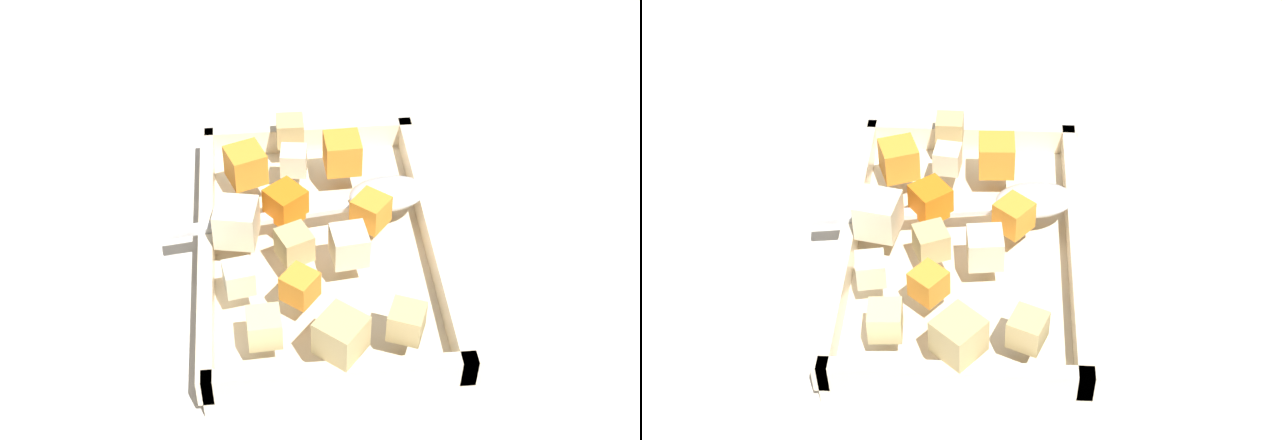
# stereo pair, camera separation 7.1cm
# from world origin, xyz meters

# --- Properties ---
(ground_plane) EXTENTS (4.00, 4.00, 0.00)m
(ground_plane) POSITION_xyz_m (0.00, 0.00, 0.00)
(ground_plane) COLOR beige
(baking_dish) EXTENTS (0.30, 0.21, 0.04)m
(baking_dish) POSITION_xyz_m (-0.02, 0.00, 0.01)
(baking_dish) COLOR beige
(baking_dish) RESTS_ON ground_plane
(carrot_chunk_rim_edge) EXTENTS (0.03, 0.03, 0.02)m
(carrot_chunk_rim_edge) POSITION_xyz_m (-0.09, 0.03, 0.05)
(carrot_chunk_rim_edge) COLOR orange
(carrot_chunk_rim_edge) RESTS_ON baking_dish
(carrot_chunk_corner_nw) EXTENTS (0.04, 0.04, 0.03)m
(carrot_chunk_corner_nw) POSITION_xyz_m (0.00, 0.03, 0.06)
(carrot_chunk_corner_nw) COLOR orange
(carrot_chunk_corner_nw) RESTS_ON baking_dish
(carrot_chunk_corner_ne) EXTENTS (0.04, 0.04, 0.03)m
(carrot_chunk_corner_ne) POSITION_xyz_m (-0.02, -0.04, 0.05)
(carrot_chunk_corner_ne) COLOR orange
(carrot_chunk_corner_ne) RESTS_ON baking_dish
(carrot_chunk_back_center) EXTENTS (0.04, 0.04, 0.03)m
(carrot_chunk_back_center) POSITION_xyz_m (0.05, 0.06, 0.06)
(carrot_chunk_back_center) COLOR orange
(carrot_chunk_back_center) RESTS_ON baking_dish
(carrot_chunk_mid_left) EXTENTS (0.03, 0.03, 0.03)m
(carrot_chunk_mid_left) POSITION_xyz_m (0.06, -0.02, 0.06)
(carrot_chunk_mid_left) COLOR orange
(carrot_chunk_mid_left) RESTS_ON baking_dish
(potato_chunk_corner_se) EXTENTS (0.03, 0.03, 0.03)m
(potato_chunk_corner_se) POSITION_xyz_m (-0.13, 0.06, 0.05)
(potato_chunk_corner_se) COLOR #E0CC89
(potato_chunk_corner_se) RESTS_ON baking_dish
(potato_chunk_mid_right) EXTENTS (0.04, 0.04, 0.03)m
(potato_chunk_mid_right) POSITION_xyz_m (-0.02, 0.07, 0.06)
(potato_chunk_mid_right) COLOR beige
(potato_chunk_mid_right) RESTS_ON baking_dish
(potato_chunk_corner_sw) EXTENTS (0.03, 0.03, 0.03)m
(potato_chunk_corner_sw) POSITION_xyz_m (-0.14, -0.05, 0.05)
(potato_chunk_corner_sw) COLOR tan
(potato_chunk_corner_sw) RESTS_ON baking_dish
(potato_chunk_near_spoon) EXTENTS (0.03, 0.03, 0.03)m
(potato_chunk_near_spoon) POSITION_xyz_m (-0.05, 0.03, 0.05)
(potato_chunk_near_spoon) COLOR tan
(potato_chunk_near_spoon) RESTS_ON baking_dish
(potato_chunk_near_left) EXTENTS (0.04, 0.04, 0.03)m
(potato_chunk_near_left) POSITION_xyz_m (-0.15, 0.00, 0.06)
(potato_chunk_near_left) COLOR tan
(potato_chunk_near_left) RESTS_ON baking_dish
(potato_chunk_front_center) EXTENTS (0.03, 0.03, 0.03)m
(potato_chunk_front_center) POSITION_xyz_m (-0.06, -0.02, 0.06)
(potato_chunk_front_center) COLOR beige
(potato_chunk_front_center) RESTS_ON baking_dish
(potato_chunk_near_right) EXTENTS (0.03, 0.03, 0.02)m
(potato_chunk_near_right) POSITION_xyz_m (-0.08, 0.07, 0.05)
(potato_chunk_near_right) COLOR beige
(potato_chunk_near_right) RESTS_ON baking_dish
(potato_chunk_center) EXTENTS (0.03, 0.03, 0.02)m
(potato_chunk_center) POSITION_xyz_m (0.06, 0.02, 0.05)
(potato_chunk_center) COLOR beige
(potato_chunk_center) RESTS_ON baking_dish
(potato_chunk_heap_top) EXTENTS (0.03, 0.03, 0.03)m
(potato_chunk_heap_top) POSITION_xyz_m (0.10, 0.02, 0.05)
(potato_chunk_heap_top) COLOR tan
(potato_chunk_heap_top) RESTS_ON baking_dish
(serving_spoon) EXTENTS (0.06, 0.23, 0.02)m
(serving_spoon) POSITION_xyz_m (0.01, -0.04, 0.05)
(serving_spoon) COLOR silver
(serving_spoon) RESTS_ON baking_dish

